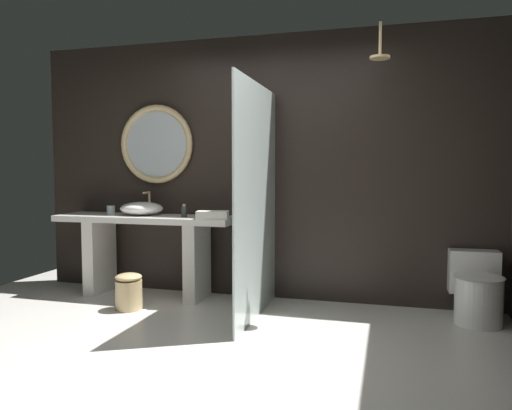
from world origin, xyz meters
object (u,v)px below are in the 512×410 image
(tumbler_cup, at_px, (111,210))
(rain_shower_head, at_px, (380,53))
(vessel_sink, at_px, (142,208))
(folded_hand_towel, at_px, (213,215))
(soap_dispenser, at_px, (184,211))
(toilet, at_px, (477,290))
(waste_bin, at_px, (129,291))
(round_wall_mirror, at_px, (156,144))

(tumbler_cup, xyz_separation_m, rain_shower_head, (2.69, -0.22, 1.38))
(vessel_sink, bearing_deg, folded_hand_towel, -12.67)
(vessel_sink, height_order, tumbler_cup, vessel_sink)
(soap_dispenser, bearing_deg, folded_hand_towel, -18.28)
(soap_dispenser, relative_size, rain_shower_head, 0.42)
(vessel_sink, xyz_separation_m, folded_hand_towel, (0.84, -0.19, -0.03))
(rain_shower_head, height_order, toilet, rain_shower_head)
(tumbler_cup, distance_m, waste_bin, 1.00)
(soap_dispenser, xyz_separation_m, round_wall_mirror, (-0.43, 0.28, 0.67))
(vessel_sink, bearing_deg, toilet, -0.82)
(round_wall_mirror, bearing_deg, folded_hand_towel, -27.00)
(vessel_sink, distance_m, waste_bin, 0.90)
(folded_hand_towel, bearing_deg, soap_dispenser, 161.72)
(vessel_sink, xyz_separation_m, tumbler_cup, (-0.35, -0.00, -0.02))
(round_wall_mirror, distance_m, toilet, 3.36)
(rain_shower_head, xyz_separation_m, waste_bin, (-2.19, -0.30, -2.07))
(soap_dispenser, xyz_separation_m, waste_bin, (-0.36, -0.45, -0.71))
(vessel_sink, distance_m, round_wall_mirror, 0.70)
(vessel_sink, bearing_deg, tumbler_cup, -179.62)
(vessel_sink, relative_size, toilet, 0.76)
(vessel_sink, bearing_deg, rain_shower_head, -5.44)
(vessel_sink, height_order, round_wall_mirror, round_wall_mirror)
(tumbler_cup, height_order, round_wall_mirror, round_wall_mirror)
(rain_shower_head, bearing_deg, vessel_sink, 174.56)
(tumbler_cup, relative_size, round_wall_mirror, 0.11)
(rain_shower_head, bearing_deg, waste_bin, -172.10)
(round_wall_mirror, xyz_separation_m, rain_shower_head, (2.27, -0.43, 0.69))
(vessel_sink, relative_size, tumbler_cup, 4.86)
(toilet, bearing_deg, soap_dispenser, -179.31)
(toilet, bearing_deg, rain_shower_head, -167.88)
(waste_bin, relative_size, folded_hand_towel, 1.15)
(soap_dispenser, xyz_separation_m, folded_hand_towel, (0.34, -0.11, -0.02))
(vessel_sink, relative_size, rain_shower_head, 1.48)
(vessel_sink, height_order, soap_dispenser, vessel_sink)
(round_wall_mirror, xyz_separation_m, toilet, (3.09, -0.25, -1.28))
(round_wall_mirror, xyz_separation_m, folded_hand_towel, (0.77, -0.39, -0.69))
(round_wall_mirror, relative_size, toilet, 1.40)
(round_wall_mirror, height_order, rain_shower_head, rain_shower_head)
(soap_dispenser, bearing_deg, round_wall_mirror, 146.99)
(soap_dispenser, distance_m, waste_bin, 0.91)
(soap_dispenser, bearing_deg, toilet, 0.69)
(round_wall_mirror, relative_size, rain_shower_head, 2.72)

